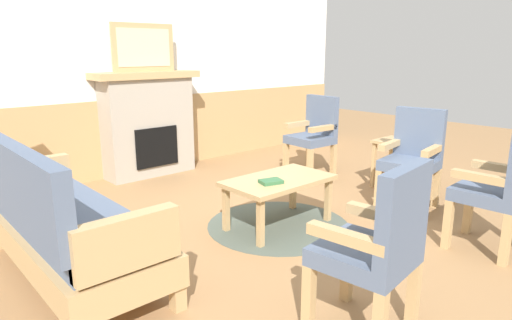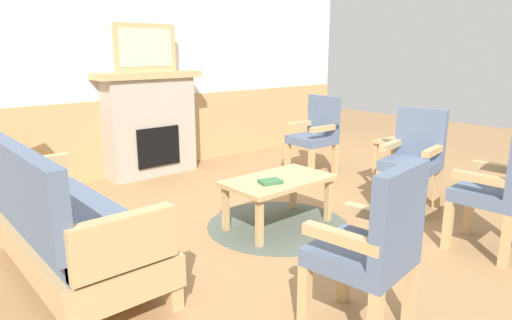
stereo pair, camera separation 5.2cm
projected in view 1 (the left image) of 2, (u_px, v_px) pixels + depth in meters
ground_plane at (282, 227)px, 3.96m from camera, size 14.00×14.00×0.00m
wall_back at (135, 68)px, 5.52m from camera, size 7.20×0.14×2.70m
fireplace at (148, 123)px, 5.50m from camera, size 1.30×0.44×1.28m
framed_picture at (144, 48)px, 5.28m from camera, size 0.80×0.04×0.56m
couch at (64, 224)px, 2.99m from camera, size 0.70×1.80×0.98m
coffee_table at (279, 184)px, 3.91m from camera, size 0.96×0.56×0.44m
round_rug at (278, 225)px, 4.00m from camera, size 1.27×1.27×0.01m
book_on_table at (271, 182)px, 3.75m from camera, size 0.21×0.18×0.03m
armchair_near_fireplace at (314, 132)px, 5.55m from camera, size 0.50×0.50×0.98m
armchair_by_window_left at (413, 154)px, 4.36m from camera, size 0.55×0.55×0.98m
armchair_front_left at (377, 243)px, 2.35m from camera, size 0.53×0.53×0.98m
armchair_front_center at (501, 185)px, 3.37m from camera, size 0.50×0.50×0.98m
side_table at (397, 150)px, 5.00m from camera, size 0.44×0.44×0.55m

